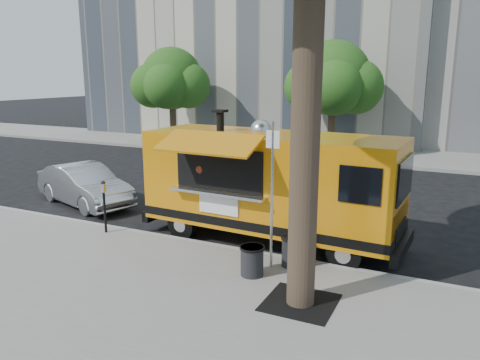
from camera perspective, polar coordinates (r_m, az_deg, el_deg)
The scene contains 13 objects.
ground at distance 11.83m, azimuth -0.43°, elevation -7.18°, with size 120.00×120.00×0.00m, color black.
sidewalk at distance 8.68m, azimuth -12.48°, elevation -14.72°, with size 60.00×6.00×0.15m, color gray.
curb at distance 11.02m, azimuth -2.57°, elevation -8.30°, with size 60.00×0.14×0.16m, color #999993.
far_sidewalk at distance 24.31m, azimuth 13.68°, elevation 3.05°, with size 60.00×5.00×0.15m, color gray.
tree_well at distance 8.48m, azimuth 7.34°, elevation -14.60°, with size 1.20×1.20×0.02m, color black.
far_tree_a at distance 26.80m, azimuth -8.33°, elevation 12.11°, with size 3.42×3.42×5.36m.
far_tree_b at distance 23.43m, azimuth 11.31°, elevation 12.06°, with size 3.60×3.60×5.50m.
sign_post at distance 9.33m, azimuth 3.94°, elevation -0.83°, with size 0.28×0.06×3.00m.
parking_meter at distance 12.08m, azimuth -16.24°, elevation -2.40°, with size 0.11×0.11×1.33m.
food_truck at distance 11.24m, azimuth 3.58°, elevation -0.37°, with size 6.51×3.11×3.16m.
sedan at distance 15.43m, azimuth -18.43°, elevation -0.61°, with size 1.35×3.86×1.27m, color silver.
trash_bin_left at distance 9.34m, azimuth 1.48°, elevation -9.71°, with size 0.49×0.49×0.59m.
trash_bin_right at distance 9.82m, azimuth 6.53°, elevation -8.52°, with size 0.52×0.52×0.63m.
Camera 1 is at (4.88, -9.98, 4.05)m, focal length 35.00 mm.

